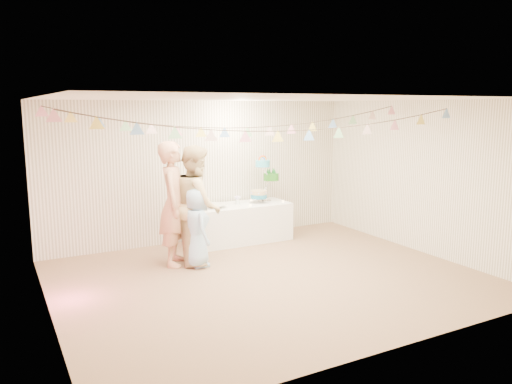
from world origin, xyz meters
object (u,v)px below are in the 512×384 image
cake_stand (265,178)px  person_adult_b (197,204)px  person_adult_a (174,204)px  table (240,223)px  person_child (196,227)px

cake_stand → person_adult_b: bearing=-154.2°
cake_stand → person_adult_a: (-2.07, -0.78, -0.18)m
table → person_adult_b: 1.52m
cake_stand → person_child: 2.16m
table → person_child: 1.63m
table → person_adult_b: person_adult_b is taller
table → cake_stand: bearing=5.2°
cake_stand → table: bearing=-174.8°
table → person_child: (-1.26, -0.99, 0.28)m
person_adult_b → person_adult_a: bearing=97.3°
table → person_adult_b: size_ratio=0.98×
cake_stand → person_child: (-1.81, -1.04, -0.53)m
person_adult_b → cake_stand: bearing=-49.1°
person_adult_b → person_child: size_ratio=1.51×
cake_stand → person_adult_a: person_adult_a is taller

